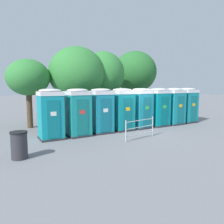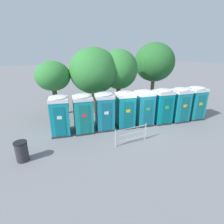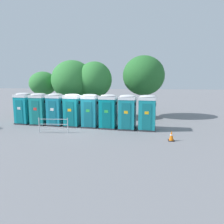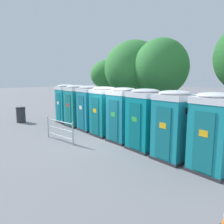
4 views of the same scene
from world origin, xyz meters
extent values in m
plane|color=slate|center=(0.00, 0.00, 0.00)|extent=(120.00, 120.00, 0.00)
cube|color=#2D2D33|center=(-4.94, 1.10, 0.05)|extent=(1.32, 1.35, 0.10)
cube|color=teal|center=(-4.94, 1.10, 1.15)|extent=(1.26, 1.28, 2.10)
cube|color=#0D6D79|center=(-5.02, 0.52, 1.07)|extent=(0.61, 0.11, 1.85)
cube|color=white|center=(-5.02, 0.51, 1.35)|extent=(0.28, 0.05, 0.20)
cube|color=black|center=(-4.38, 1.03, 1.89)|extent=(0.07, 0.36, 0.20)
cube|color=white|center=(-4.94, 1.10, 2.30)|extent=(1.29, 1.32, 0.20)
ellipsoid|color=white|center=(-4.94, 1.10, 2.45)|extent=(1.23, 1.26, 0.18)
cube|color=#2D2D33|center=(-3.52, 0.91, 0.05)|extent=(1.29, 1.29, 0.10)
cube|color=teal|center=(-3.52, 0.91, 1.15)|extent=(1.23, 1.23, 2.10)
cube|color=#126F6D|center=(-3.57, 0.32, 1.07)|extent=(0.63, 0.08, 1.85)
cube|color=red|center=(-3.57, 0.31, 1.35)|extent=(0.28, 0.03, 0.20)
cube|color=black|center=(-2.94, 0.86, 1.89)|extent=(0.05, 0.36, 0.20)
cube|color=white|center=(-3.52, 0.91, 2.30)|extent=(1.27, 1.27, 0.20)
ellipsoid|color=white|center=(-3.52, 0.91, 2.45)|extent=(1.21, 1.21, 0.18)
cube|color=#2D2D33|center=(-2.08, 0.83, 0.05)|extent=(1.34, 1.35, 0.10)
cube|color=teal|center=(-2.08, 0.83, 1.15)|extent=(1.27, 1.28, 2.10)
cube|color=#106477|center=(-2.16, 0.25, 1.07)|extent=(0.62, 0.11, 1.85)
cube|color=white|center=(-2.16, 0.23, 1.35)|extent=(0.28, 0.05, 0.20)
cube|color=black|center=(-1.51, 0.75, 1.89)|extent=(0.07, 0.36, 0.20)
cube|color=white|center=(-2.08, 0.83, 2.30)|extent=(1.31, 1.32, 0.20)
ellipsoid|color=white|center=(-2.08, 0.83, 2.45)|extent=(1.25, 1.26, 0.18)
cube|color=#2D2D33|center=(-0.65, 0.65, 0.05)|extent=(1.30, 1.31, 0.10)
cube|color=#0E8089|center=(-0.65, 0.65, 1.15)|extent=(1.24, 1.25, 2.10)
cube|color=#0B636B|center=(-0.72, 0.06, 1.07)|extent=(0.62, 0.09, 1.85)
cube|color=yellow|center=(-0.72, 0.05, 1.35)|extent=(0.28, 0.04, 0.20)
cube|color=black|center=(-0.08, 0.59, 1.89)|extent=(0.06, 0.36, 0.20)
cube|color=white|center=(-0.65, 0.65, 2.30)|extent=(1.28, 1.29, 0.20)
ellipsoid|color=white|center=(-0.65, 0.65, 2.45)|extent=(1.21, 1.23, 0.18)
cube|color=#2D2D33|center=(0.78, 0.51, 0.05)|extent=(1.26, 1.29, 0.10)
cube|color=teal|center=(0.78, 0.51, 1.15)|extent=(1.20, 1.23, 2.10)
cube|color=#116574|center=(0.73, -0.08, 1.07)|extent=(0.61, 0.08, 1.85)
cube|color=green|center=(0.73, -0.10, 1.35)|extent=(0.28, 0.03, 0.20)
cube|color=black|center=(1.34, 0.46, 1.89)|extent=(0.05, 0.36, 0.20)
cube|color=white|center=(0.78, 0.51, 2.30)|extent=(1.24, 1.26, 0.20)
ellipsoid|color=white|center=(0.78, 0.51, 2.45)|extent=(1.18, 1.20, 0.18)
cube|color=#2D2D33|center=(2.20, 0.31, 0.05)|extent=(1.36, 1.33, 0.10)
cube|color=#07828B|center=(2.20, 0.31, 1.15)|extent=(1.30, 1.26, 2.10)
cube|color=#07656C|center=(2.13, -0.27, 1.07)|extent=(0.65, 0.10, 1.85)
cube|color=green|center=(2.13, -0.29, 1.35)|extent=(0.28, 0.04, 0.20)
cube|color=black|center=(2.80, 0.24, 1.89)|extent=(0.06, 0.36, 0.20)
cube|color=white|center=(2.20, 0.31, 2.30)|extent=(1.33, 1.30, 0.20)
ellipsoid|color=white|center=(2.20, 0.31, 2.45)|extent=(1.27, 1.24, 0.18)
cube|color=#2D2D33|center=(3.62, 0.12, 0.05)|extent=(1.33, 1.32, 0.10)
cube|color=teal|center=(3.62, 0.12, 1.15)|extent=(1.27, 1.26, 2.10)
cube|color=#106872|center=(3.56, -0.46, 1.07)|extent=(0.63, 0.10, 1.85)
cube|color=yellow|center=(3.56, -0.48, 1.35)|extent=(0.28, 0.04, 0.20)
cube|color=black|center=(4.21, 0.05, 1.89)|extent=(0.06, 0.36, 0.20)
cube|color=white|center=(3.62, 0.12, 2.30)|extent=(1.31, 1.29, 0.20)
ellipsoid|color=white|center=(3.62, 0.12, 2.45)|extent=(1.24, 1.23, 0.18)
cube|color=#2D2D33|center=(5.06, 0.05, 0.05)|extent=(1.34, 1.32, 0.10)
cube|color=teal|center=(5.06, 0.05, 1.15)|extent=(1.27, 1.26, 2.10)
cube|color=#116B74|center=(5.00, -0.53, 1.07)|extent=(0.64, 0.10, 1.85)
cube|color=yellow|center=(5.00, -0.55, 1.35)|extent=(0.28, 0.04, 0.20)
cube|color=black|center=(5.65, -0.01, 1.89)|extent=(0.06, 0.36, 0.20)
cube|color=white|center=(5.06, 0.05, 2.30)|extent=(1.31, 1.29, 0.20)
ellipsoid|color=white|center=(5.06, 0.05, 2.45)|extent=(1.25, 1.23, 0.18)
cylinder|color=#4C3826|center=(-4.87, 4.84, 1.29)|extent=(0.35, 0.35, 2.58)
ellipsoid|color=#337F38|center=(-4.87, 4.84, 3.21)|extent=(2.68, 2.68, 2.29)
cylinder|color=brown|center=(-1.74, 4.27, 1.26)|extent=(0.44, 0.44, 2.53)
ellipsoid|color=#337F38|center=(-1.74, 4.27, 3.53)|extent=(3.87, 3.87, 3.66)
cylinder|color=brown|center=(4.83, 5.48, 1.47)|extent=(0.36, 0.36, 2.94)
ellipsoid|color=#286B2D|center=(4.83, 5.48, 3.97)|extent=(3.92, 3.92, 3.73)
cylinder|color=brown|center=(0.39, 4.12, 1.34)|extent=(0.38, 0.38, 2.68)
ellipsoid|color=#337F38|center=(0.39, 4.12, 3.58)|extent=(3.14, 3.14, 3.28)
cylinder|color=#2D2D33|center=(-7.04, -1.15, 0.48)|extent=(0.58, 0.58, 0.96)
cylinder|color=black|center=(-7.04, -1.15, 0.99)|extent=(0.61, 0.61, 0.06)
cylinder|color=#B7B7BC|center=(-2.34, -1.66, 0.53)|extent=(0.06, 0.06, 1.05)
cylinder|color=#B7B7BC|center=(-0.34, -1.54, 0.53)|extent=(0.06, 0.06, 1.05)
cylinder|color=#B7B7BC|center=(-1.34, -1.60, 0.95)|extent=(2.00, 0.17, 0.04)
cylinder|color=#B7B7BC|center=(-1.34, -1.60, 0.60)|extent=(2.00, 0.17, 0.04)
cylinder|color=#B7B7BC|center=(-1.34, -1.60, 0.25)|extent=(2.00, 0.17, 0.04)
camera|label=1|loc=(-9.01, -9.42, 2.65)|focal=35.00mm
camera|label=2|loc=(-5.73, -9.53, 5.12)|focal=28.00mm
camera|label=3|loc=(4.48, -15.60, 3.73)|focal=35.00mm
camera|label=4|loc=(7.59, -6.83, 2.97)|focal=35.00mm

